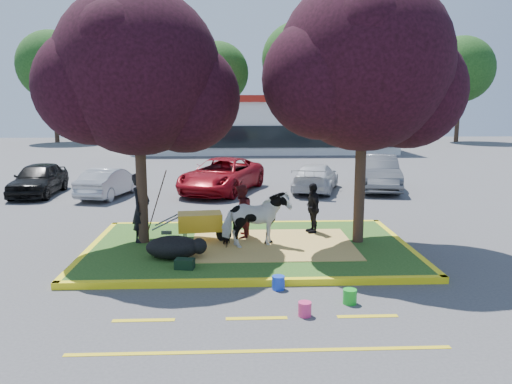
{
  "coord_description": "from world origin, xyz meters",
  "views": [
    {
      "loc": [
        -0.37,
        -12.55,
        3.77
      ],
      "look_at": [
        0.19,
        0.5,
        1.46
      ],
      "focal_mm": 35.0,
      "sensor_mm": 36.0,
      "label": 1
    }
  ],
  "objects_px": {
    "cow": "(256,220)",
    "bucket_green": "(350,297)",
    "handler": "(141,208)",
    "wheelbarrow": "(200,222)",
    "car_black": "(39,179)",
    "car_silver": "(109,182)",
    "calf": "(173,247)",
    "bucket_pink": "(305,309)",
    "bucket_blue": "(278,283)"
  },
  "relations": [
    {
      "from": "cow",
      "to": "bucket_green",
      "type": "bearing_deg",
      "value": -172.95
    },
    {
      "from": "handler",
      "to": "wheelbarrow",
      "type": "distance_m",
      "value": 1.62
    },
    {
      "from": "car_black",
      "to": "car_silver",
      "type": "distance_m",
      "value": 3.1
    },
    {
      "from": "calf",
      "to": "car_black",
      "type": "xyz_separation_m",
      "value": [
        -6.73,
        9.52,
        0.25
      ]
    },
    {
      "from": "car_silver",
      "to": "bucket_pink",
      "type": "bearing_deg",
      "value": 131.52
    },
    {
      "from": "calf",
      "to": "cow",
      "type": "bearing_deg",
      "value": 2.5
    },
    {
      "from": "bucket_pink",
      "to": "car_black",
      "type": "relative_size",
      "value": 0.07
    },
    {
      "from": "car_silver",
      "to": "handler",
      "type": "bearing_deg",
      "value": 123.29
    },
    {
      "from": "calf",
      "to": "bucket_green",
      "type": "xyz_separation_m",
      "value": [
        3.66,
        -2.51,
        -0.28
      ]
    },
    {
      "from": "bucket_green",
      "to": "bucket_blue",
      "type": "bearing_deg",
      "value": 148.23
    },
    {
      "from": "cow",
      "to": "bucket_blue",
      "type": "distance_m",
      "value": 2.71
    },
    {
      "from": "bucket_blue",
      "to": "bucket_green",
      "type": "bearing_deg",
      "value": -31.77
    },
    {
      "from": "calf",
      "to": "bucket_pink",
      "type": "distance_m",
      "value": 4.08
    },
    {
      "from": "bucket_blue",
      "to": "car_silver",
      "type": "xyz_separation_m",
      "value": [
        -6.03,
        10.7,
        0.46
      ]
    },
    {
      "from": "handler",
      "to": "cow",
      "type": "bearing_deg",
      "value": -85.69
    },
    {
      "from": "handler",
      "to": "car_black",
      "type": "bearing_deg",
      "value": 53.45
    },
    {
      "from": "handler",
      "to": "bucket_green",
      "type": "bearing_deg",
      "value": -113.64
    },
    {
      "from": "handler",
      "to": "car_silver",
      "type": "bearing_deg",
      "value": 37.41
    },
    {
      "from": "calf",
      "to": "wheelbarrow",
      "type": "bearing_deg",
      "value": 48.01
    },
    {
      "from": "bucket_blue",
      "to": "car_black",
      "type": "relative_size",
      "value": 0.07
    },
    {
      "from": "bucket_blue",
      "to": "handler",
      "type": "bearing_deg",
      "value": 135.61
    },
    {
      "from": "bucket_pink",
      "to": "car_black",
      "type": "distance_m",
      "value": 15.71
    },
    {
      "from": "bucket_pink",
      "to": "car_black",
      "type": "xyz_separation_m",
      "value": [
        -9.44,
        12.55,
        0.55
      ]
    },
    {
      "from": "handler",
      "to": "wheelbarrow",
      "type": "xyz_separation_m",
      "value": [
        1.57,
        -0.13,
        -0.38
      ]
    },
    {
      "from": "calf",
      "to": "bucket_pink",
      "type": "relative_size",
      "value": 4.89
    },
    {
      "from": "wheelbarrow",
      "to": "handler",
      "type": "bearing_deg",
      "value": 168.35
    },
    {
      "from": "cow",
      "to": "calf",
      "type": "bearing_deg",
      "value": 94.78
    },
    {
      "from": "handler",
      "to": "wheelbarrow",
      "type": "height_order",
      "value": "handler"
    },
    {
      "from": "calf",
      "to": "bucket_blue",
      "type": "bearing_deg",
      "value": -57.11
    },
    {
      "from": "cow",
      "to": "handler",
      "type": "xyz_separation_m",
      "value": [
        -3.02,
        0.72,
        0.19
      ]
    },
    {
      "from": "bucket_blue",
      "to": "car_silver",
      "type": "distance_m",
      "value": 12.29
    },
    {
      "from": "handler",
      "to": "bucket_blue",
      "type": "distance_m",
      "value": 4.81
    },
    {
      "from": "bucket_blue",
      "to": "cow",
      "type": "bearing_deg",
      "value": 97.78
    },
    {
      "from": "handler",
      "to": "bucket_pink",
      "type": "distance_m",
      "value": 6.02
    },
    {
      "from": "bucket_green",
      "to": "car_silver",
      "type": "distance_m",
      "value": 13.65
    },
    {
      "from": "calf",
      "to": "bucket_pink",
      "type": "bearing_deg",
      "value": -69.37
    },
    {
      "from": "bucket_pink",
      "to": "bucket_blue",
      "type": "distance_m",
      "value": 1.38
    },
    {
      "from": "wheelbarrow",
      "to": "car_black",
      "type": "relative_size",
      "value": 0.52
    },
    {
      "from": "cow",
      "to": "bucket_green",
      "type": "distance_m",
      "value": 3.84
    },
    {
      "from": "bucket_pink",
      "to": "calf",
      "type": "bearing_deg",
      "value": 131.87
    },
    {
      "from": "bucket_green",
      "to": "wheelbarrow",
      "type": "bearing_deg",
      "value": 127.94
    },
    {
      "from": "handler",
      "to": "bucket_pink",
      "type": "bearing_deg",
      "value": -123.44
    },
    {
      "from": "bucket_blue",
      "to": "car_black",
      "type": "distance_m",
      "value": 14.45
    },
    {
      "from": "car_black",
      "to": "bucket_blue",
      "type": "bearing_deg",
      "value": -53.15
    },
    {
      "from": "calf",
      "to": "bucket_pink",
      "type": "xyz_separation_m",
      "value": [
        2.72,
        -3.03,
        -0.3
      ]
    },
    {
      "from": "cow",
      "to": "bucket_pink",
      "type": "bearing_deg",
      "value": 171.39
    },
    {
      "from": "car_black",
      "to": "cow",
      "type": "bearing_deg",
      "value": -46.84
    },
    {
      "from": "cow",
      "to": "bucket_green",
      "type": "relative_size",
      "value": 5.99
    },
    {
      "from": "calf",
      "to": "handler",
      "type": "relative_size",
      "value": 0.7
    },
    {
      "from": "cow",
      "to": "wheelbarrow",
      "type": "xyz_separation_m",
      "value": [
        -1.45,
        0.59,
        -0.18
      ]
    }
  ]
}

